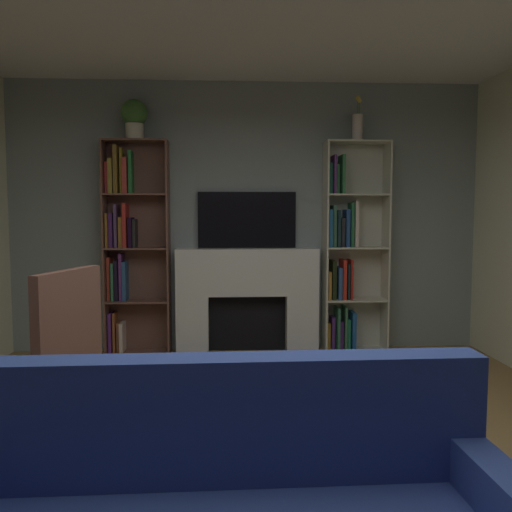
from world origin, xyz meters
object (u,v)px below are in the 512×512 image
object	(u,v)px
fireplace	(247,297)
bookshelf_right	(347,254)
potted_plant	(134,117)
armchair	(41,369)
bookshelf_left	(129,245)
coffee_table	(223,439)
tv	(247,220)
vase_with_flowers	(357,126)

from	to	relation	value
fireplace	bookshelf_right	distance (m)	1.15
potted_plant	armchair	distance (m)	3.07
fireplace	potted_plant	size ratio (longest dim) A/B	3.97
bookshelf_left	armchair	xyz separation A→B (m)	(-0.06, -2.51, -0.55)
coffee_table	bookshelf_left	bearing A→B (deg)	107.75
armchair	coffee_table	size ratio (longest dim) A/B	1.32
bookshelf_right	armchair	xyz separation A→B (m)	(-2.33, -2.49, -0.45)
tv	armchair	xyz separation A→B (m)	(-1.27, -2.57, -0.81)
tv	bookshelf_right	world-z (taller)	bookshelf_right
potted_plant	armchair	size ratio (longest dim) A/B	0.35
fireplace	potted_plant	distance (m)	2.16
fireplace	bookshelf_left	bearing A→B (deg)	178.69
fireplace	bookshelf_left	size ratio (longest dim) A/B	0.72
potted_plant	armchair	xyz separation A→B (m)	(-0.14, -2.45, -1.84)
vase_with_flowers	bookshelf_left	bearing A→B (deg)	178.62
tv	armchair	distance (m)	2.98
bookshelf_left	fireplace	bearing A→B (deg)	-1.31
tv	armchair	world-z (taller)	tv
tv	bookshelf_left	distance (m)	1.24
bookshelf_left	bookshelf_right	xyz separation A→B (m)	(2.27, -0.02, -0.10)
bookshelf_right	armchair	bearing A→B (deg)	-133.02
armchair	bookshelf_left	bearing A→B (deg)	88.74
vase_with_flowers	coffee_table	distance (m)	3.84
bookshelf_left	tv	bearing A→B (deg)	3.02
tv	vase_with_flowers	world-z (taller)	vase_with_flowers
coffee_table	potted_plant	bearing A→B (deg)	106.62
bookshelf_left	bookshelf_right	bearing A→B (deg)	-0.39
vase_with_flowers	armchair	bearing A→B (deg)	-134.45
tv	coffee_table	world-z (taller)	tv
bookshelf_right	armchair	world-z (taller)	bookshelf_right
bookshelf_right	armchair	size ratio (longest dim) A/B	1.91
vase_with_flowers	armchair	distance (m)	3.86
vase_with_flowers	coffee_table	world-z (taller)	vase_with_flowers
coffee_table	armchair	bearing A→B (deg)	151.85
potted_plant	vase_with_flowers	distance (m)	2.27
tv	bookshelf_left	world-z (taller)	bookshelf_left
fireplace	bookshelf_left	xyz separation A→B (m)	(-1.22, 0.03, 0.55)
fireplace	tv	size ratio (longest dim) A/B	1.54
bookshelf_right	vase_with_flowers	distance (m)	1.32
vase_with_flowers	coffee_table	size ratio (longest dim) A/B	0.53
tv	potted_plant	distance (m)	1.54
tv	coffee_table	distance (m)	3.29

